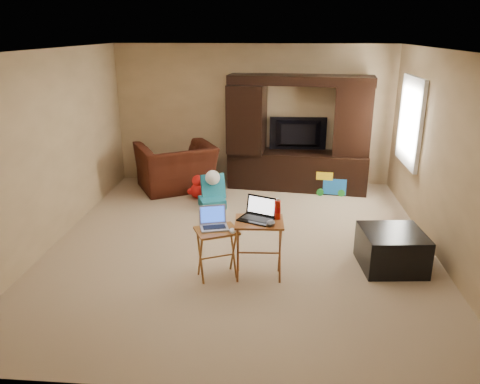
# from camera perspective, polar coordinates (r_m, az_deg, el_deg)

# --- Properties ---
(floor) EXTENTS (5.50, 5.50, 0.00)m
(floor) POSITION_cam_1_polar(r_m,az_deg,el_deg) (6.35, 0.15, -6.24)
(floor) COLOR tan
(floor) RESTS_ON ground
(ceiling) EXTENTS (5.50, 5.50, 0.00)m
(ceiling) POSITION_cam_1_polar(r_m,az_deg,el_deg) (5.74, 0.17, 16.94)
(ceiling) COLOR silver
(ceiling) RESTS_ON ground
(wall_back) EXTENTS (5.00, 0.00, 5.00)m
(wall_back) POSITION_cam_1_polar(r_m,az_deg,el_deg) (8.60, 1.66, 9.31)
(wall_back) COLOR tan
(wall_back) RESTS_ON ground
(wall_front) EXTENTS (5.00, 0.00, 5.00)m
(wall_front) POSITION_cam_1_polar(r_m,az_deg,el_deg) (3.34, -3.67, -7.07)
(wall_front) COLOR tan
(wall_front) RESTS_ON ground
(wall_left) EXTENTS (0.00, 5.50, 5.50)m
(wall_left) POSITION_cam_1_polar(r_m,az_deg,el_deg) (6.60, -22.10, 4.86)
(wall_left) COLOR tan
(wall_left) RESTS_ON ground
(wall_right) EXTENTS (0.00, 5.50, 5.50)m
(wall_right) POSITION_cam_1_polar(r_m,az_deg,el_deg) (6.24, 23.74, 3.88)
(wall_right) COLOR tan
(wall_right) RESTS_ON ground
(window_pane) EXTENTS (0.00, 1.20, 1.20)m
(window_pane) POSITION_cam_1_polar(r_m,az_deg,el_deg) (7.65, 20.20, 8.06)
(window_pane) COLOR white
(window_pane) RESTS_ON ground
(window_frame) EXTENTS (0.06, 1.14, 1.34)m
(window_frame) POSITION_cam_1_polar(r_m,az_deg,el_deg) (7.65, 20.06, 8.07)
(window_frame) COLOR white
(window_frame) RESTS_ON ground
(entertainment_center) EXTENTS (2.50, 0.89, 2.00)m
(entertainment_center) POSITION_cam_1_polar(r_m,az_deg,el_deg) (8.31, 7.16, 7.08)
(entertainment_center) COLOR black
(entertainment_center) RESTS_ON floor
(television) EXTENTS (1.02, 0.17, 0.59)m
(television) POSITION_cam_1_polar(r_m,az_deg,el_deg) (8.44, 7.12, 6.98)
(television) COLOR black
(television) RESTS_ON entertainment_center
(recliner) EXTENTS (1.64, 1.58, 0.82)m
(recliner) POSITION_cam_1_polar(r_m,az_deg,el_deg) (8.41, -7.79, 3.03)
(recliner) COLOR #46170F
(recliner) RESTS_ON floor
(child_rocker) EXTENTS (0.53, 0.56, 0.52)m
(child_rocker) POSITION_cam_1_polar(r_m,az_deg,el_deg) (7.53, -3.44, 0.03)
(child_rocker) COLOR #19728D
(child_rocker) RESTS_ON floor
(plush_toy) EXTENTS (0.38, 0.31, 0.42)m
(plush_toy) POSITION_cam_1_polar(r_m,az_deg,el_deg) (7.95, -5.13, 0.66)
(plush_toy) COLOR red
(plush_toy) RESTS_ON floor
(push_toy) EXTENTS (0.62, 0.48, 0.43)m
(push_toy) POSITION_cam_1_polar(r_m,az_deg,el_deg) (8.33, 10.96, 1.29)
(push_toy) COLOR blue
(push_toy) RESTS_ON floor
(ottoman) EXTENTS (0.78, 0.78, 0.46)m
(ottoman) POSITION_cam_1_polar(r_m,az_deg,el_deg) (5.94, 17.99, -6.68)
(ottoman) COLOR black
(ottoman) RESTS_ON floor
(tray_table_left) EXTENTS (0.57, 0.52, 0.59)m
(tray_table_left) POSITION_cam_1_polar(r_m,az_deg,el_deg) (5.41, -2.82, -7.49)
(tray_table_left) COLOR brown
(tray_table_left) RESTS_ON floor
(tray_table_right) EXTENTS (0.56, 0.46, 0.70)m
(tray_table_right) POSITION_cam_1_polar(r_m,az_deg,el_deg) (5.39, 2.31, -6.98)
(tray_table_right) COLOR brown
(tray_table_right) RESTS_ON floor
(laptop_left) EXTENTS (0.37, 0.33, 0.24)m
(laptop_left) POSITION_cam_1_polar(r_m,az_deg,el_deg) (5.27, -3.18, -3.28)
(laptop_left) COLOR #A7A8AC
(laptop_left) RESTS_ON tray_table_left
(laptop_right) EXTENTS (0.46, 0.42, 0.24)m
(laptop_right) POSITION_cam_1_polar(r_m,az_deg,el_deg) (5.22, 1.95, -2.22)
(laptop_right) COLOR black
(laptop_right) RESTS_ON tray_table_right
(mouse_left) EXTENTS (0.10, 0.14, 0.05)m
(mouse_left) POSITION_cam_1_polar(r_m,az_deg,el_deg) (5.19, -0.90, -4.76)
(mouse_left) COLOR white
(mouse_left) RESTS_ON tray_table_left
(mouse_right) EXTENTS (0.12, 0.16, 0.06)m
(mouse_right) POSITION_cam_1_polar(r_m,az_deg,el_deg) (5.12, 3.76, -3.79)
(mouse_right) COLOR #393A3E
(mouse_right) RESTS_ON tray_table_right
(water_bottle) EXTENTS (0.07, 0.07, 0.22)m
(water_bottle) POSITION_cam_1_polar(r_m,az_deg,el_deg) (5.27, 4.59, -2.18)
(water_bottle) COLOR red
(water_bottle) RESTS_ON tray_table_right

